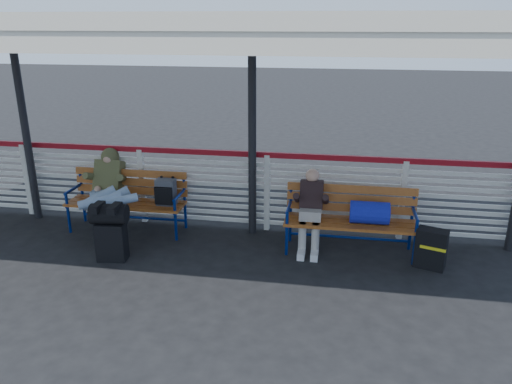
% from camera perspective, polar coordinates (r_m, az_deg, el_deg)
% --- Properties ---
extents(ground, '(60.00, 60.00, 0.00)m').
position_cam_1_polar(ground, '(6.77, -18.53, -9.19)').
color(ground, black).
rests_on(ground, ground).
extents(fence, '(12.08, 0.08, 1.24)m').
position_cam_1_polar(fence, '(8.10, -12.87, 1.08)').
color(fence, silver).
rests_on(fence, ground).
extents(canopy, '(12.60, 3.60, 3.16)m').
position_cam_1_polar(canopy, '(6.79, -17.81, 17.77)').
color(canopy, silver).
rests_on(canopy, ground).
extents(luggage_stack, '(0.51, 0.32, 0.80)m').
position_cam_1_polar(luggage_stack, '(6.96, -16.29, -4.17)').
color(luggage_stack, black).
rests_on(luggage_stack, ground).
extents(bench_left, '(1.80, 0.56, 0.92)m').
position_cam_1_polar(bench_left, '(7.81, -13.51, -0.28)').
color(bench_left, '#A66120').
rests_on(bench_left, ground).
extents(bench_right, '(1.80, 0.56, 0.92)m').
position_cam_1_polar(bench_right, '(7.00, 11.62, -2.40)').
color(bench_right, '#A66120').
rests_on(bench_right, ground).
extents(traveler_man, '(0.94, 1.64, 0.77)m').
position_cam_1_polar(traveler_man, '(7.60, -16.62, -0.17)').
color(traveler_man, '#9BB4D1').
rests_on(traveler_man, ground).
extents(companion_person, '(0.32, 0.66, 1.15)m').
position_cam_1_polar(companion_person, '(6.98, 6.25, -2.03)').
color(companion_person, '#AAA49A').
rests_on(companion_person, ground).
extents(suitcase_side, '(0.43, 0.35, 0.53)m').
position_cam_1_polar(suitcase_side, '(6.93, 19.37, -6.13)').
color(suitcase_side, black).
rests_on(suitcase_side, ground).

